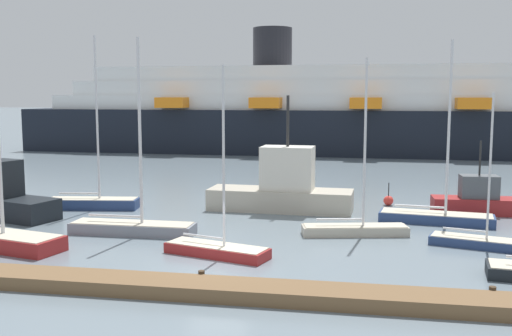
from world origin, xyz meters
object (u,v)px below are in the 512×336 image
sailboat_6 (479,240)px  sailboat_7 (217,247)px  fishing_boat_1 (283,189)px  channel_buoy_1 (388,200)px  cruise_ship (413,113)px  sailboat_0 (133,225)px  sailboat_3 (355,227)px  sailboat_5 (93,201)px  fishing_boat_0 (482,200)px  sailboat_1 (436,215)px

sailboat_6 → sailboat_7: 12.20m
fishing_boat_1 → channel_buoy_1: bearing=26.5°
cruise_ship → sailboat_7: bearing=-102.5°
sailboat_0 → sailboat_6: sailboat_0 is taller
sailboat_3 → sailboat_7: (-5.94, -5.03, -0.05)m
sailboat_5 → cruise_ship: cruise_ship is taller
fishing_boat_0 → channel_buoy_1: size_ratio=4.01×
sailboat_3 → fishing_boat_0: size_ratio=1.50×
cruise_ship → sailboat_0: bearing=-109.3°
sailboat_3 → sailboat_7: 7.78m
fishing_boat_0 → sailboat_1: bearing=44.6°
sailboat_5 → fishing_boat_1: bearing=-0.7°
sailboat_1 → sailboat_6: bearing=-67.2°
fishing_boat_0 → cruise_ship: bearing=-90.1°
sailboat_1 → sailboat_7: size_ratio=1.20×
sailboat_7 → channel_buoy_1: size_ratio=5.63×
sailboat_7 → fishing_boat_0: size_ratio=1.40×
sailboat_6 → fishing_boat_1: sailboat_6 is taller
sailboat_0 → fishing_boat_0: 20.44m
sailboat_3 → sailboat_5: 16.76m
sailboat_1 → cruise_ship: cruise_ship is taller
sailboat_5 → cruise_ship: size_ratio=0.11×
fishing_boat_0 → channel_buoy_1: 5.67m
sailboat_3 → channel_buoy_1: (2.00, 8.61, -0.10)m
sailboat_0 → sailboat_7: size_ratio=1.19×
sailboat_3 → channel_buoy_1: size_ratio=6.00×
fishing_boat_0 → fishing_boat_1: size_ratio=0.67×
sailboat_5 → fishing_boat_0: bearing=-1.8°
sailboat_6 → sailboat_1: bearing=120.8°
sailboat_7 → cruise_ship: bearing=93.2°
sailboat_1 → fishing_boat_0: bearing=54.8°
sailboat_5 → fishing_boat_1: size_ratio=1.19×
sailboat_6 → sailboat_7: size_ratio=0.86×
sailboat_6 → fishing_boat_1: bearing=161.4°
fishing_boat_0 → channel_buoy_1: fishing_boat_0 is taller
sailboat_7 → cruise_ship: 50.85m
sailboat_5 → cruise_ship: (22.39, 39.97, 4.37)m
sailboat_3 → fishing_boat_0: sailboat_3 is taller
sailboat_0 → sailboat_5: (-5.08, 6.02, 0.02)m
sailboat_0 → sailboat_7: (5.21, -3.20, -0.11)m
sailboat_0 → cruise_ship: 49.34m
sailboat_3 → sailboat_5: size_ratio=0.84×
sailboat_5 → fishing_boat_0: 23.74m
sailboat_1 → fishing_boat_0: 4.32m
sailboat_1 → channel_buoy_1: size_ratio=6.76×
sailboat_7 → channel_buoy_1: (7.93, 13.64, -0.05)m
sailboat_6 → cruise_ship: 45.78m
sailboat_5 → sailboat_6: size_ratio=1.48×
sailboat_5 → sailboat_7: 13.82m
sailboat_6 → fishing_boat_0: sailboat_6 is taller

